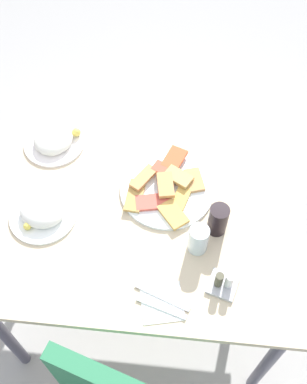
% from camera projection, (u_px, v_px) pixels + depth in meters
% --- Properties ---
extents(ground_plane, '(6.00, 6.00, 0.00)m').
position_uv_depth(ground_plane, '(147.00, 284.00, 2.26)').
color(ground_plane, '#ABAAA6').
extents(dining_table, '(1.13, 0.94, 0.75)m').
position_uv_depth(dining_table, '(145.00, 212.00, 1.71)').
color(dining_table, beige).
rests_on(dining_table, ground_plane).
extents(pide_platter, '(0.34, 0.36, 0.05)m').
position_uv_depth(pide_platter, '(167.00, 188.00, 1.66)').
color(pide_platter, white).
rests_on(pide_platter, dining_table).
extents(salad_plate_greens, '(0.24, 0.24, 0.07)m').
position_uv_depth(salad_plate_greens, '(42.00, 212.00, 1.59)').
color(salad_plate_greens, white).
rests_on(salad_plate_greens, dining_table).
extents(salad_plate_rice, '(0.24, 0.24, 0.07)m').
position_uv_depth(salad_plate_rice, '(54.00, 140.00, 1.78)').
color(salad_plate_rice, white).
rests_on(salad_plate_rice, dining_table).
extents(soda_can, '(0.09, 0.09, 0.12)m').
position_uv_depth(soda_can, '(218.00, 220.00, 1.53)').
color(soda_can, black).
rests_on(soda_can, dining_table).
extents(drinking_glass, '(0.07, 0.07, 0.11)m').
position_uv_depth(drinking_glass, '(198.00, 239.00, 1.49)').
color(drinking_glass, silver).
rests_on(drinking_glass, dining_table).
extents(paper_napkin, '(0.16, 0.16, 0.00)m').
position_uv_depth(paper_napkin, '(162.00, 302.00, 1.43)').
color(paper_napkin, white).
rests_on(paper_napkin, dining_table).
extents(fork, '(0.18, 0.08, 0.00)m').
position_uv_depth(fork, '(163.00, 297.00, 1.44)').
color(fork, silver).
rests_on(fork, paper_napkin).
extents(spoon, '(0.16, 0.06, 0.00)m').
position_uv_depth(spoon, '(162.00, 308.00, 1.42)').
color(spoon, silver).
rests_on(spoon, paper_napkin).
extents(condiment_caddy, '(0.11, 0.11, 0.07)m').
position_uv_depth(condiment_caddy, '(223.00, 283.00, 1.44)').
color(condiment_caddy, '#B2B2B7').
rests_on(condiment_caddy, dining_table).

